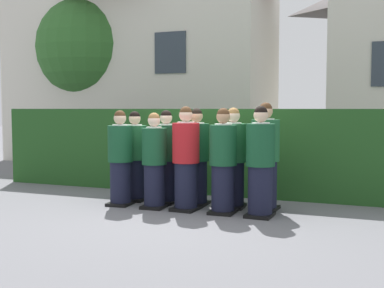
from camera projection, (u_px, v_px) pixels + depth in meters
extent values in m
plane|color=slate|center=(186.00, 210.00, 7.77)|extent=(60.00, 60.00, 0.00)
cylinder|color=black|center=(121.00, 183.00, 8.19)|extent=(0.35, 0.35, 0.74)
cube|color=black|center=(121.00, 203.00, 8.22)|extent=(0.40, 0.48, 0.05)
cylinder|color=#144728|center=(120.00, 144.00, 8.14)|extent=(0.42, 0.42, 0.61)
cylinder|color=white|center=(120.00, 125.00, 8.12)|extent=(0.26, 0.26, 0.03)
cube|color=#236038|center=(125.00, 136.00, 8.32)|extent=(0.04, 0.01, 0.27)
sphere|color=beige|center=(120.00, 118.00, 8.11)|extent=(0.21, 0.21, 0.21)
sphere|color=#472D19|center=(120.00, 116.00, 8.11)|extent=(0.19, 0.19, 0.19)
cylinder|color=black|center=(154.00, 186.00, 7.95)|extent=(0.34, 0.34, 0.72)
cube|color=black|center=(155.00, 206.00, 7.97)|extent=(0.39, 0.47, 0.05)
cylinder|color=#144728|center=(154.00, 146.00, 7.90)|extent=(0.41, 0.41, 0.59)
cylinder|color=white|center=(154.00, 128.00, 7.88)|extent=(0.25, 0.25, 0.03)
cube|color=navy|center=(159.00, 138.00, 8.07)|extent=(0.04, 0.01, 0.26)
sphere|color=beige|center=(154.00, 121.00, 7.87)|extent=(0.20, 0.20, 0.20)
sphere|color=olive|center=(154.00, 118.00, 7.87)|extent=(0.19, 0.19, 0.19)
cube|color=white|center=(160.00, 150.00, 8.16)|extent=(0.15, 0.02, 0.20)
cylinder|color=black|center=(186.00, 186.00, 7.77)|extent=(0.37, 0.37, 0.77)
cube|color=black|center=(186.00, 208.00, 7.80)|extent=(0.41, 0.50, 0.05)
cylinder|color=#AD191E|center=(186.00, 143.00, 7.72)|extent=(0.43, 0.43, 0.63)
cylinder|color=white|center=(186.00, 123.00, 7.70)|extent=(0.27, 0.27, 0.03)
cube|color=#236038|center=(191.00, 134.00, 7.90)|extent=(0.04, 0.01, 0.28)
sphere|color=beige|center=(186.00, 115.00, 7.69)|extent=(0.22, 0.22, 0.22)
sphere|color=#472D19|center=(186.00, 113.00, 7.69)|extent=(0.20, 0.20, 0.20)
cube|color=white|center=(193.00, 148.00, 7.98)|extent=(0.15, 0.02, 0.20)
cylinder|color=black|center=(223.00, 189.00, 7.54)|extent=(0.36, 0.36, 0.75)
cube|color=black|center=(223.00, 212.00, 7.56)|extent=(0.38, 0.47, 0.05)
cylinder|color=#144728|center=(223.00, 145.00, 7.49)|extent=(0.43, 0.43, 0.62)
cylinder|color=white|center=(223.00, 125.00, 7.46)|extent=(0.26, 0.26, 0.03)
cube|color=gold|center=(227.00, 136.00, 7.67)|extent=(0.04, 0.01, 0.27)
sphere|color=tan|center=(223.00, 117.00, 7.45)|extent=(0.21, 0.21, 0.21)
sphere|color=#472D19|center=(223.00, 114.00, 7.45)|extent=(0.20, 0.20, 0.20)
cube|color=white|center=(228.00, 150.00, 7.75)|extent=(0.15, 0.01, 0.20)
cylinder|color=black|center=(260.00, 191.00, 7.30)|extent=(0.37, 0.37, 0.77)
cube|color=black|center=(260.00, 215.00, 7.33)|extent=(0.40, 0.49, 0.05)
cylinder|color=#144728|center=(261.00, 145.00, 7.25)|extent=(0.43, 0.43, 0.63)
cylinder|color=white|center=(261.00, 123.00, 7.23)|extent=(0.27, 0.27, 0.03)
cube|color=gold|center=(264.00, 136.00, 7.43)|extent=(0.04, 0.01, 0.28)
sphere|color=beige|center=(261.00, 115.00, 7.22)|extent=(0.22, 0.22, 0.22)
sphere|color=black|center=(261.00, 113.00, 7.22)|extent=(0.20, 0.20, 0.20)
cylinder|color=black|center=(135.00, 180.00, 8.60)|extent=(0.35, 0.35, 0.73)
cube|color=black|center=(135.00, 199.00, 8.62)|extent=(0.40, 0.48, 0.05)
cylinder|color=#1E5B33|center=(135.00, 143.00, 8.55)|extent=(0.41, 0.41, 0.60)
cylinder|color=white|center=(135.00, 125.00, 8.52)|extent=(0.25, 0.25, 0.03)
cube|color=gold|center=(139.00, 135.00, 8.72)|extent=(0.04, 0.01, 0.26)
sphere|color=beige|center=(135.00, 119.00, 8.52)|extent=(0.21, 0.21, 0.21)
sphere|color=black|center=(135.00, 117.00, 8.51)|extent=(0.19, 0.19, 0.19)
cube|color=white|center=(141.00, 147.00, 8.81)|extent=(0.15, 0.02, 0.20)
cylinder|color=black|center=(166.00, 182.00, 8.37)|extent=(0.35, 0.35, 0.74)
cube|color=black|center=(166.00, 201.00, 8.39)|extent=(0.38, 0.47, 0.05)
cylinder|color=#144728|center=(166.00, 143.00, 8.32)|extent=(0.42, 0.42, 0.61)
cylinder|color=white|center=(166.00, 125.00, 8.30)|extent=(0.26, 0.26, 0.03)
cube|color=gold|center=(171.00, 135.00, 8.50)|extent=(0.04, 0.01, 0.27)
sphere|color=beige|center=(166.00, 118.00, 8.29)|extent=(0.21, 0.21, 0.21)
sphere|color=black|center=(166.00, 116.00, 8.29)|extent=(0.19, 0.19, 0.19)
cylinder|color=black|center=(196.00, 183.00, 8.18)|extent=(0.36, 0.36, 0.75)
cube|color=black|center=(196.00, 203.00, 8.21)|extent=(0.39, 0.48, 0.05)
cylinder|color=#144728|center=(196.00, 142.00, 8.13)|extent=(0.43, 0.43, 0.62)
cylinder|color=white|center=(196.00, 123.00, 8.11)|extent=(0.26, 0.26, 0.03)
cube|color=#236038|center=(200.00, 134.00, 8.31)|extent=(0.04, 0.01, 0.27)
sphere|color=tan|center=(196.00, 116.00, 8.10)|extent=(0.21, 0.21, 0.21)
sphere|color=black|center=(196.00, 114.00, 8.10)|extent=(0.20, 0.20, 0.20)
cube|color=white|center=(202.00, 147.00, 8.40)|extent=(0.15, 0.01, 0.20)
cylinder|color=black|center=(233.00, 185.00, 7.97)|extent=(0.36, 0.36, 0.76)
cube|color=black|center=(233.00, 206.00, 7.99)|extent=(0.41, 0.50, 0.05)
cylinder|color=#1E5B33|center=(233.00, 143.00, 7.92)|extent=(0.43, 0.43, 0.62)
cylinder|color=white|center=(233.00, 123.00, 7.89)|extent=(0.27, 0.27, 0.03)
cube|color=gold|center=(236.00, 135.00, 8.10)|extent=(0.04, 0.01, 0.27)
sphere|color=beige|center=(233.00, 116.00, 7.88)|extent=(0.21, 0.21, 0.21)
sphere|color=olive|center=(233.00, 114.00, 7.88)|extent=(0.20, 0.20, 0.20)
cylinder|color=black|center=(265.00, 186.00, 7.77)|extent=(0.38, 0.38, 0.79)
cube|color=black|center=(265.00, 208.00, 7.80)|extent=(0.43, 0.52, 0.05)
cylinder|color=#1E5B33|center=(265.00, 140.00, 7.72)|extent=(0.45, 0.45, 0.66)
cylinder|color=white|center=(266.00, 119.00, 7.69)|extent=(0.28, 0.28, 0.03)
cube|color=gold|center=(269.00, 132.00, 7.90)|extent=(0.04, 0.01, 0.29)
sphere|color=tan|center=(266.00, 111.00, 7.68)|extent=(0.22, 0.22, 0.22)
sphere|color=#472D19|center=(266.00, 109.00, 7.68)|extent=(0.21, 0.21, 0.21)
cube|color=white|center=(270.00, 145.00, 7.98)|extent=(0.15, 0.02, 0.20)
cube|color=#214C1E|center=(220.00, 151.00, 9.32)|extent=(9.44, 0.70, 1.62)
cube|color=beige|center=(142.00, 80.00, 15.31)|extent=(7.97, 3.57, 5.03)
cube|color=#2D3842|center=(59.00, 58.00, 14.24)|extent=(0.90, 0.04, 1.10)
cube|color=#2D3842|center=(170.00, 53.00, 12.93)|extent=(0.90, 0.04, 1.10)
cylinder|color=brown|center=(90.00, 129.00, 14.99)|extent=(0.24, 0.24, 1.98)
sphere|color=#2D6028|center=(89.00, 48.00, 14.81)|extent=(3.16, 3.16, 3.16)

